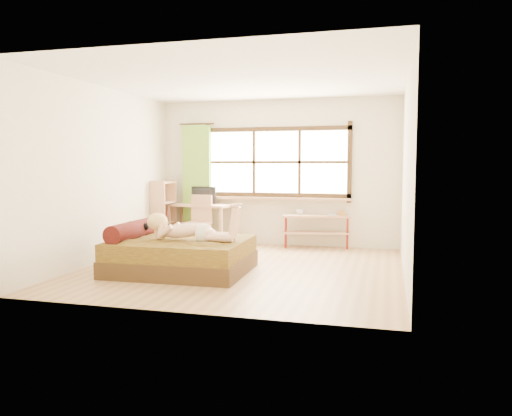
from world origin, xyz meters
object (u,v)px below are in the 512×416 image
(woman, at_px, (190,220))
(desk, at_px, (200,209))
(bookshelf, at_px, (164,212))
(chair, at_px, (199,218))
(kitten, at_px, (138,229))
(pipe_shelf, at_px, (317,224))
(bed, at_px, (178,254))

(woman, xyz_separation_m, desk, (-0.80, 2.45, -0.08))
(bookshelf, bearing_deg, chair, -11.82)
(woman, relative_size, desk, 1.01)
(kitten, relative_size, desk, 0.22)
(desk, xyz_separation_m, pipe_shelf, (2.20, 0.12, -0.22))
(pipe_shelf, bearing_deg, bookshelf, 176.45)
(desk, bearing_deg, woman, -62.94)
(bed, height_order, desk, desk)
(chair, bearing_deg, kitten, -86.40)
(desk, bearing_deg, bookshelf, -155.52)
(bed, xyz_separation_m, chair, (-0.49, 2.04, 0.28))
(kitten, xyz_separation_m, bookshelf, (-0.60, 2.12, 0.03))
(bed, height_order, bookshelf, bookshelf)
(desk, distance_m, chair, 0.40)
(chair, distance_m, bookshelf, 0.80)
(chair, xyz_separation_m, bookshelf, (-0.78, 0.18, 0.08))
(woman, xyz_separation_m, chair, (-0.69, 2.09, -0.21))
(bookshelf, bearing_deg, bed, -59.07)
(kitten, distance_m, chair, 1.95)
(woman, height_order, kitten, woman)
(chair, bearing_deg, desk, 116.32)
(bed, relative_size, bookshelf, 1.57)
(bookshelf, bearing_deg, woman, -55.98)
(bed, distance_m, kitten, 0.75)
(bed, height_order, pipe_shelf, bed)
(pipe_shelf, relative_size, bookshelf, 1.03)
(kitten, height_order, desk, desk)
(bed, height_order, kitten, bed)
(woman, xyz_separation_m, bookshelf, (-1.47, 2.27, -0.13))
(kitten, bearing_deg, pipe_shelf, 45.68)
(woman, height_order, pipe_shelf, woman)
(woman, distance_m, chair, 2.21)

